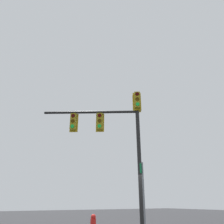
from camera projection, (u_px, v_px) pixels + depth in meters
The scene contains 2 objects.
signal_mast_assembly at pixel (118, 127), 11.97m from camera, with size 4.72×3.24×6.90m.
route_sign_primary at pixel (143, 189), 9.33m from camera, with size 0.30×0.20×2.86m.
Camera 1 is at (-6.98, -9.36, 1.26)m, focal length 36.11 mm.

